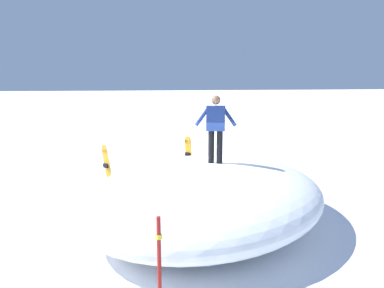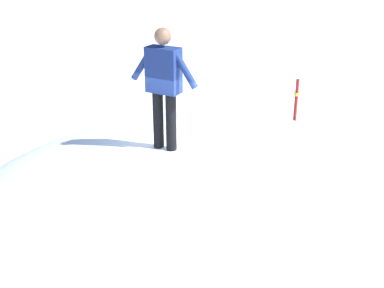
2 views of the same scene
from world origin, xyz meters
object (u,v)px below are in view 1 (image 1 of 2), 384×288
(snowboard_primary_upright, at_px, (108,171))
(trail_marker_pole, at_px, (159,268))
(snowboarder_standing, at_px, (216,125))
(snowboard_secondary_upright, at_px, (189,159))

(snowboard_primary_upright, height_order, trail_marker_pole, snowboard_primary_upright)
(snowboard_primary_upright, bearing_deg, snowboarder_standing, -40.22)
(snowboarder_standing, bearing_deg, trail_marker_pole, -116.52)
(snowboard_primary_upright, distance_m, trail_marker_pole, 5.71)
(snowboarder_standing, xyz_separation_m, snowboard_secondary_upright, (-0.02, 3.46, -1.59))
(snowboarder_standing, height_order, trail_marker_pole, snowboarder_standing)
(snowboard_secondary_upright, xyz_separation_m, trail_marker_pole, (-1.67, -6.85, 0.01))
(snowboard_primary_upright, relative_size, snowboard_secondary_upright, 1.02)
(snowboarder_standing, xyz_separation_m, snowboard_primary_upright, (-2.64, 2.24, -1.57))
(trail_marker_pole, bearing_deg, snowboarder_standing, 63.48)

